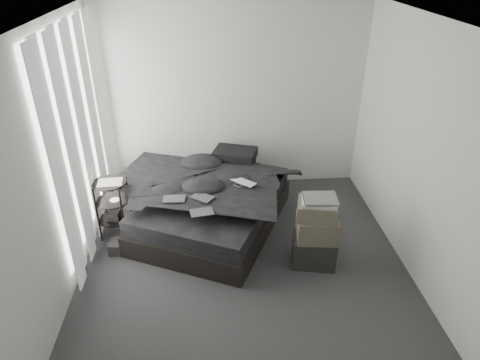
{
  "coord_description": "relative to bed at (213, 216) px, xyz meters",
  "views": [
    {
      "loc": [
        -0.32,
        -3.55,
        3.18
      ],
      "look_at": [
        0.0,
        0.8,
        0.75
      ],
      "focal_mm": 32.0,
      "sensor_mm": 36.0,
      "label": 1
    }
  ],
  "objects": [
    {
      "name": "floor",
      "position": [
        0.33,
        -1.0,
        -0.13
      ],
      "size": [
        3.6,
        4.2,
        0.01
      ],
      "primitive_type": "cube",
      "color": "#333335",
      "rests_on": "ground"
    },
    {
      "name": "ceiling",
      "position": [
        0.33,
        -1.0,
        2.47
      ],
      "size": [
        3.6,
        4.2,
        0.01
      ],
      "primitive_type": "cube",
      "color": "white",
      "rests_on": "ground"
    },
    {
      "name": "wall_back",
      "position": [
        0.33,
        1.1,
        1.17
      ],
      "size": [
        3.6,
        0.01,
        2.6
      ],
      "primitive_type": "cube",
      "color": "silver",
      "rests_on": "ground"
    },
    {
      "name": "wall_front",
      "position": [
        0.33,
        -3.1,
        1.17
      ],
      "size": [
        3.6,
        0.01,
        2.6
      ],
      "primitive_type": "cube",
      "color": "silver",
      "rests_on": "ground"
    },
    {
      "name": "wall_left",
      "position": [
        -1.47,
        -1.0,
        1.17
      ],
      "size": [
        0.01,
        4.2,
        2.6
      ],
      "primitive_type": "cube",
      "color": "silver",
      "rests_on": "ground"
    },
    {
      "name": "wall_right",
      "position": [
        2.13,
        -1.0,
        1.17
      ],
      "size": [
        0.01,
        4.2,
        2.6
      ],
      "primitive_type": "cube",
      "color": "silver",
      "rests_on": "ground"
    },
    {
      "name": "window_left",
      "position": [
        -1.45,
        -0.1,
        1.22
      ],
      "size": [
        0.02,
        2.0,
        2.3
      ],
      "primitive_type": "cube",
      "color": "white",
      "rests_on": "wall_left"
    },
    {
      "name": "curtain_left",
      "position": [
        -1.4,
        -0.1,
        1.15
      ],
      "size": [
        0.06,
        2.12,
        2.48
      ],
      "primitive_type": "cube",
      "color": "white",
      "rests_on": "wall_left"
    },
    {
      "name": "bed",
      "position": [
        0.0,
        0.0,
        0.0
      ],
      "size": [
        2.16,
        2.4,
        0.27
      ],
      "primitive_type": "cube",
      "rotation": [
        0.0,
        0.0,
        -0.43
      ],
      "color": "black",
      "rests_on": "floor"
    },
    {
      "name": "mattress",
      "position": [
        -0.0,
        0.0,
        0.24
      ],
      "size": [
        2.09,
        2.32,
        0.21
      ],
      "primitive_type": "cube",
      "rotation": [
        0.0,
        0.0,
        -0.43
      ],
      "color": "black",
      "rests_on": "bed"
    },
    {
      "name": "duvet",
      "position": [
        -0.02,
        -0.04,
        0.46
      ],
      "size": [
        2.01,
        2.12,
        0.23
      ],
      "primitive_type": "imported",
      "rotation": [
        0.0,
        0.0,
        -0.43
      ],
      "color": "black",
      "rests_on": "mattress"
    },
    {
      "name": "pillow_lower",
      "position": [
        0.27,
        0.71,
        0.41
      ],
      "size": [
        0.7,
        0.61,
        0.13
      ],
      "primitive_type": "cube",
      "rotation": [
        0.0,
        0.0,
        -0.43
      ],
      "color": "black",
      "rests_on": "mattress"
    },
    {
      "name": "pillow_upper",
      "position": [
        0.32,
        0.67,
        0.54
      ],
      "size": [
        0.64,
        0.54,
        0.12
      ],
      "primitive_type": "cube",
      "rotation": [
        0.0,
        0.0,
        -0.32
      ],
      "color": "black",
      "rests_on": "pillow_lower"
    },
    {
      "name": "laptop",
      "position": [
        0.35,
        -0.11,
        0.58
      ],
      "size": [
        0.37,
        0.36,
        0.02
      ],
      "primitive_type": "imported",
      "rotation": [
        0.0,
        0.0,
        -0.74
      ],
      "color": "silver",
      "rests_on": "duvet"
    },
    {
      "name": "comic_a",
      "position": [
        -0.43,
        -0.38,
        0.57
      ],
      "size": [
        0.25,
        0.17,
        0.01
      ],
      "primitive_type": "cube",
      "rotation": [
        0.0,
        0.0,
        -0.04
      ],
      "color": "black",
      "rests_on": "duvet"
    },
    {
      "name": "comic_b",
      "position": [
        -0.11,
        -0.37,
        0.58
      ],
      "size": [
        0.29,
        0.28,
        0.01
      ],
      "primitive_type": "cube",
      "rotation": [
        0.0,
        0.0,
        -0.64
      ],
      "color": "black",
      "rests_on": "duvet"
    },
    {
      "name": "comic_c",
      "position": [
        -0.12,
        -0.68,
        0.59
      ],
      "size": [
        0.27,
        0.2,
        0.01
      ],
      "primitive_type": "cube",
      "rotation": [
        0.0,
        0.0,
        0.18
      ],
      "color": "black",
      "rests_on": "duvet"
    },
    {
      "name": "side_stand",
      "position": [
        -1.19,
        -0.11,
        0.23
      ],
      "size": [
        0.43,
        0.43,
        0.73
      ],
      "primitive_type": "cylinder",
      "rotation": [
        0.0,
        0.0,
        -0.1
      ],
      "color": "black",
      "rests_on": "floor"
    },
    {
      "name": "papers",
      "position": [
        -1.19,
        -0.12,
        0.6
      ],
      "size": [
        0.29,
        0.23,
        0.01
      ],
      "primitive_type": "cube",
      "rotation": [
        0.0,
        0.0,
        0.07
      ],
      "color": "white",
      "rests_on": "side_stand"
    },
    {
      "name": "floor_books",
      "position": [
        -1.14,
        -0.47,
        -0.06
      ],
      "size": [
        0.16,
        0.22,
        0.15
      ],
      "primitive_type": "cube",
      "rotation": [
        0.0,
        0.0,
        -0.01
      ],
      "color": "black",
      "rests_on": "floor"
    },
    {
      "name": "box_lower",
      "position": [
        1.11,
        -0.82,
        0.04
      ],
      "size": [
        0.53,
        0.44,
        0.35
      ],
      "primitive_type": "cube",
      "rotation": [
        0.0,
        0.0,
        -0.18
      ],
      "color": "black",
      "rests_on": "floor"
    },
    {
      "name": "box_mid",
      "position": [
        1.12,
        -0.83,
        0.35
      ],
      "size": [
        0.47,
        0.39,
        0.26
      ],
      "primitive_type": "cube",
      "rotation": [
        0.0,
        0.0,
        -0.11
      ],
      "color": "#544F42",
      "rests_on": "box_lower"
    },
    {
      "name": "box_upper",
      "position": [
        1.1,
        -0.82,
        0.57
      ],
      "size": [
        0.48,
        0.42,
        0.18
      ],
      "primitive_type": "cube",
      "rotation": [
        0.0,
        0.0,
        -0.23
      ],
      "color": "#544F42",
      "rests_on": "box_mid"
    },
    {
      "name": "art_book_white",
      "position": [
        1.11,
        -0.82,
        0.68
      ],
      "size": [
        0.4,
        0.34,
        0.04
      ],
      "primitive_type": "cube",
      "rotation": [
        0.0,
        0.0,
        -0.18
      ],
      "color": "silver",
      "rests_on": "box_upper"
    },
    {
      "name": "art_book_snake",
      "position": [
        1.12,
        -0.83,
        0.71
      ],
      "size": [
        0.36,
        0.3,
        0.03
      ],
      "primitive_type": "cube",
      "rotation": [
        0.0,
        0.0,
        -0.07
      ],
      "color": "silver",
      "rests_on": "art_book_white"
    }
  ]
}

